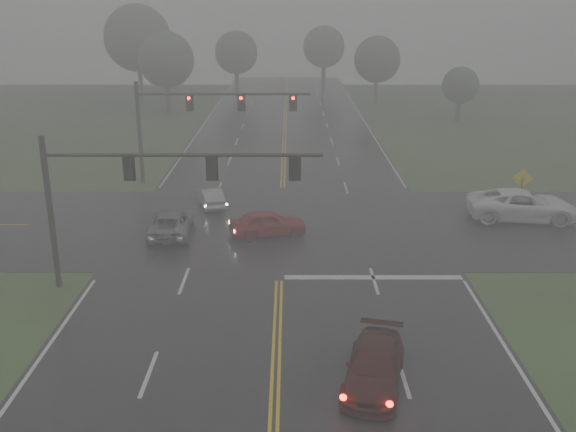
{
  "coord_description": "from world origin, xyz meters",
  "views": [
    {
      "loc": [
        0.49,
        -13.76,
        12.54
      ],
      "look_at": [
        0.42,
        16.0,
        2.59
      ],
      "focal_mm": 40.0,
      "sensor_mm": 36.0,
      "label": 1
    }
  ],
  "objects_px": {
    "sedan_red": "(268,236)",
    "sedan_silver": "(211,206)",
    "pickup_white": "(521,220)",
    "signal_gantry_far": "(191,113)",
    "car_grey": "(172,234)",
    "signal_gantry_near": "(132,183)",
    "sedan_maroon": "(374,384)"
  },
  "relations": [
    {
      "from": "sedan_silver",
      "to": "sedan_red",
      "type": "bearing_deg",
      "value": 107.94
    },
    {
      "from": "signal_gantry_near",
      "to": "sedan_silver",
      "type": "bearing_deg",
      "value": 81.25
    },
    {
      "from": "car_grey",
      "to": "sedan_red",
      "type": "bearing_deg",
      "value": 174.5
    },
    {
      "from": "car_grey",
      "to": "pickup_white",
      "type": "distance_m",
      "value": 20.94
    },
    {
      "from": "sedan_red",
      "to": "pickup_white",
      "type": "distance_m",
      "value": 15.57
    },
    {
      "from": "signal_gantry_far",
      "to": "sedan_red",
      "type": "bearing_deg",
      "value": -62.92
    },
    {
      "from": "car_grey",
      "to": "pickup_white",
      "type": "height_order",
      "value": "pickup_white"
    },
    {
      "from": "sedan_maroon",
      "to": "sedan_red",
      "type": "distance_m",
      "value": 15.38
    },
    {
      "from": "sedan_red",
      "to": "signal_gantry_far",
      "type": "height_order",
      "value": "signal_gantry_far"
    },
    {
      "from": "sedan_silver",
      "to": "signal_gantry_far",
      "type": "bearing_deg",
      "value": -88.94
    },
    {
      "from": "sedan_red",
      "to": "pickup_white",
      "type": "relative_size",
      "value": 0.66
    },
    {
      "from": "sedan_maroon",
      "to": "car_grey",
      "type": "bearing_deg",
      "value": 136.46
    },
    {
      "from": "sedan_red",
      "to": "car_grey",
      "type": "relative_size",
      "value": 0.87
    },
    {
      "from": "sedan_maroon",
      "to": "sedan_silver",
      "type": "bearing_deg",
      "value": 125.32
    },
    {
      "from": "car_grey",
      "to": "signal_gantry_near",
      "type": "xyz_separation_m",
      "value": [
        -0.25,
        -7.02,
        4.96
      ]
    },
    {
      "from": "car_grey",
      "to": "pickup_white",
      "type": "relative_size",
      "value": 0.76
    },
    {
      "from": "signal_gantry_near",
      "to": "signal_gantry_far",
      "type": "distance_m",
      "value": 17.98
    },
    {
      "from": "sedan_silver",
      "to": "car_grey",
      "type": "xyz_separation_m",
      "value": [
        -1.64,
        -5.24,
        0.0
      ]
    },
    {
      "from": "pickup_white",
      "to": "signal_gantry_far",
      "type": "bearing_deg",
      "value": 73.93
    },
    {
      "from": "sedan_maroon",
      "to": "signal_gantry_near",
      "type": "distance_m",
      "value": 13.63
    },
    {
      "from": "sedan_maroon",
      "to": "sedan_red",
      "type": "bearing_deg",
      "value": 119.46
    },
    {
      "from": "sedan_maroon",
      "to": "signal_gantry_near",
      "type": "xyz_separation_m",
      "value": [
        -9.86,
        7.99,
        4.96
      ]
    },
    {
      "from": "sedan_red",
      "to": "sedan_silver",
      "type": "distance_m",
      "value": 6.67
    },
    {
      "from": "sedan_red",
      "to": "sedan_silver",
      "type": "relative_size",
      "value": 1.16
    },
    {
      "from": "sedan_maroon",
      "to": "car_grey",
      "type": "relative_size",
      "value": 0.93
    },
    {
      "from": "pickup_white",
      "to": "signal_gantry_far",
      "type": "relative_size",
      "value": 0.53
    },
    {
      "from": "sedan_silver",
      "to": "signal_gantry_near",
      "type": "xyz_separation_m",
      "value": [
        -1.89,
        -12.27,
        4.96
      ]
    },
    {
      "from": "car_grey",
      "to": "signal_gantry_near",
      "type": "bearing_deg",
      "value": 84.68
    },
    {
      "from": "sedan_silver",
      "to": "car_grey",
      "type": "height_order",
      "value": "car_grey"
    },
    {
      "from": "sedan_maroon",
      "to": "car_grey",
      "type": "height_order",
      "value": "car_grey"
    },
    {
      "from": "signal_gantry_far",
      "to": "sedan_silver",
      "type": "bearing_deg",
      "value": -71.79
    },
    {
      "from": "sedan_silver",
      "to": "pickup_white",
      "type": "height_order",
      "value": "pickup_white"
    }
  ]
}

